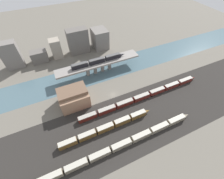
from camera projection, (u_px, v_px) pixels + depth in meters
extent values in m
plane|color=#666056|center=(113.00, 94.00, 105.95)|extent=(400.00, 400.00, 0.00)
cube|color=#282623|center=(129.00, 122.00, 91.23)|extent=(280.00, 42.00, 0.01)
cube|color=#47606B|center=(99.00, 72.00, 122.53)|extent=(320.00, 24.82, 0.01)
cube|color=gray|center=(98.00, 63.00, 116.09)|extent=(66.93, 9.64, 1.23)
cylinder|color=gray|center=(88.00, 71.00, 116.95)|extent=(2.88, 2.88, 8.10)
cylinder|color=gray|center=(95.00, 69.00, 118.67)|extent=(2.88, 2.88, 8.10)
cylinder|color=gray|center=(102.00, 67.00, 120.40)|extent=(2.88, 2.88, 8.10)
cylinder|color=gray|center=(109.00, 65.00, 122.13)|extent=(2.88, 2.88, 8.10)
cube|color=black|center=(80.00, 66.00, 110.36)|extent=(12.31, 2.93, 3.18)
cube|color=#4C4C4C|center=(79.00, 64.00, 109.03)|extent=(11.81, 2.69, 0.40)
cube|color=black|center=(97.00, 61.00, 114.12)|extent=(12.31, 2.93, 3.18)
cube|color=#4C4C4C|center=(97.00, 59.00, 112.79)|extent=(11.81, 2.69, 0.40)
cube|color=black|center=(113.00, 57.00, 117.87)|extent=(12.31, 2.93, 3.18)
cube|color=#4C4C4C|center=(113.00, 55.00, 116.55)|extent=(11.81, 2.69, 0.40)
cone|color=black|center=(122.00, 54.00, 120.30)|extent=(4.31, 2.63, 2.63)
cube|color=gray|center=(51.00, 177.00, 69.61)|extent=(11.49, 3.02, 3.28)
cube|color=#B7B2A3|center=(49.00, 176.00, 68.25)|extent=(11.04, 2.78, 0.40)
cube|color=gray|center=(76.00, 166.00, 73.04)|extent=(11.49, 3.02, 3.28)
cube|color=#B7B2A3|center=(76.00, 164.00, 71.68)|extent=(11.04, 2.78, 0.40)
cube|color=gray|center=(100.00, 155.00, 76.47)|extent=(11.49, 3.02, 3.28)
cube|color=#B7B2A3|center=(100.00, 154.00, 75.11)|extent=(11.04, 2.78, 0.40)
cube|color=gray|center=(121.00, 145.00, 79.90)|extent=(11.49, 3.02, 3.28)
cube|color=#B7B2A3|center=(121.00, 144.00, 78.54)|extent=(11.04, 2.78, 0.40)
cube|color=gray|center=(141.00, 136.00, 83.33)|extent=(11.49, 3.02, 3.28)
cube|color=#B7B2A3|center=(141.00, 135.00, 81.97)|extent=(11.04, 2.78, 0.40)
cube|color=gray|center=(159.00, 128.00, 86.76)|extent=(11.49, 3.02, 3.28)
cube|color=#B7B2A3|center=(160.00, 126.00, 85.40)|extent=(11.04, 2.78, 0.40)
cube|color=gray|center=(176.00, 120.00, 90.18)|extent=(11.49, 3.02, 3.28)
cube|color=#B7B2A3|center=(177.00, 118.00, 88.83)|extent=(11.04, 2.78, 0.40)
cone|color=gray|center=(186.00, 116.00, 92.47)|extent=(4.02, 2.72, 2.72)
cube|color=brown|center=(68.00, 144.00, 80.26)|extent=(10.05, 2.99, 3.65)
cube|color=#B7B2A3|center=(67.00, 142.00, 78.77)|extent=(9.65, 2.75, 0.40)
cube|color=brown|center=(87.00, 136.00, 83.30)|extent=(10.05, 2.99, 3.65)
cube|color=#B7B2A3|center=(87.00, 134.00, 81.80)|extent=(9.65, 2.75, 0.40)
cube|color=brown|center=(105.00, 128.00, 86.34)|extent=(10.05, 2.99, 3.65)
cube|color=#B7B2A3|center=(105.00, 126.00, 84.84)|extent=(9.65, 2.75, 0.40)
cube|color=brown|center=(122.00, 121.00, 89.37)|extent=(10.05, 2.99, 3.65)
cube|color=#B7B2A3|center=(122.00, 120.00, 87.88)|extent=(9.65, 2.75, 0.40)
cube|color=brown|center=(138.00, 115.00, 92.41)|extent=(10.05, 2.99, 3.65)
cube|color=#B7B2A3|center=(138.00, 113.00, 90.91)|extent=(9.65, 2.75, 0.40)
cone|color=brown|center=(147.00, 111.00, 94.43)|extent=(3.52, 2.69, 2.69)
cube|color=#5B1E19|center=(87.00, 117.00, 91.44)|extent=(11.75, 2.90, 3.28)
cube|color=#9E998E|center=(87.00, 116.00, 90.08)|extent=(11.28, 2.66, 0.40)
cube|color=#5B1E19|center=(107.00, 110.00, 95.01)|extent=(11.75, 2.90, 3.28)
cube|color=#9E998E|center=(107.00, 108.00, 93.65)|extent=(11.28, 2.66, 0.40)
cube|color=#5B1E19|center=(125.00, 103.00, 98.59)|extent=(11.75, 2.90, 3.28)
cube|color=#9E998E|center=(125.00, 102.00, 97.23)|extent=(11.28, 2.66, 0.40)
cube|color=#5B1E19|center=(141.00, 97.00, 102.16)|extent=(11.75, 2.90, 3.28)
cube|color=#9E998E|center=(142.00, 95.00, 100.80)|extent=(11.28, 2.66, 0.40)
cube|color=#5B1E19|center=(157.00, 91.00, 105.73)|extent=(11.75, 2.90, 3.28)
cube|color=#9E998E|center=(157.00, 90.00, 104.37)|extent=(11.28, 2.66, 0.40)
cube|color=#5B1E19|center=(171.00, 86.00, 109.31)|extent=(11.75, 2.90, 3.28)
cube|color=#9E998E|center=(172.00, 84.00, 107.94)|extent=(11.28, 2.66, 0.40)
cube|color=#5B1E19|center=(185.00, 81.00, 112.88)|extent=(11.75, 2.90, 3.28)
cube|color=#9E998E|center=(186.00, 79.00, 111.52)|extent=(11.28, 2.66, 0.40)
cone|color=#5B1E19|center=(193.00, 78.00, 115.21)|extent=(4.11, 2.61, 2.61)
cube|color=#937056|center=(74.00, 98.00, 97.16)|extent=(18.28, 15.38, 10.53)
cube|color=brown|center=(72.00, 91.00, 92.41)|extent=(17.91, 10.76, 2.31)
cube|color=slate|center=(11.00, 55.00, 118.87)|extent=(13.46, 8.28, 22.22)
cube|color=#605B56|center=(40.00, 56.00, 128.25)|extent=(13.28, 8.53, 10.20)
cube|color=gray|center=(56.00, 49.00, 130.34)|extent=(8.50, 8.54, 16.72)
cube|color=#605B56|center=(78.00, 41.00, 133.39)|extent=(17.92, 9.18, 22.20)
cube|color=slate|center=(100.00, 39.00, 140.97)|extent=(13.11, 15.47, 17.60)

